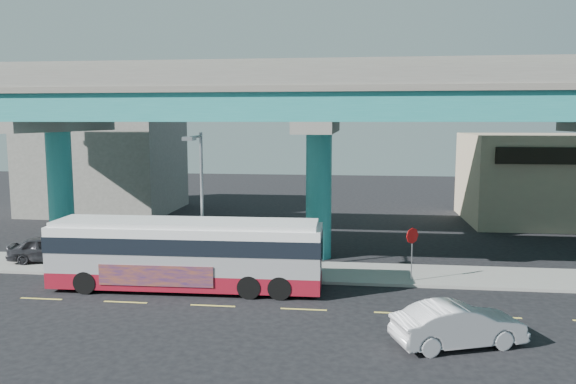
# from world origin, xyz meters

# --- Properties ---
(ground) EXTENTS (120.00, 120.00, 0.00)m
(ground) POSITION_xyz_m (0.00, 0.00, 0.00)
(ground) COLOR black
(ground) RESTS_ON ground
(sidewalk) EXTENTS (70.00, 4.00, 0.15)m
(sidewalk) POSITION_xyz_m (0.00, 5.50, 0.07)
(sidewalk) COLOR gray
(sidewalk) RESTS_ON ground
(lane_markings) EXTENTS (58.00, 0.12, 0.01)m
(lane_markings) POSITION_xyz_m (-0.00, -0.30, 0.01)
(lane_markings) COLOR #D8C64C
(lane_markings) RESTS_ON ground
(viaduct) EXTENTS (52.00, 12.40, 11.70)m
(viaduct) POSITION_xyz_m (-0.00, 9.11, 9.14)
(viaduct) COLOR #217D7C
(viaduct) RESTS_ON ground
(building_beige) EXTENTS (14.00, 10.23, 7.00)m
(building_beige) POSITION_xyz_m (18.00, 22.98, 3.51)
(building_beige) COLOR tan
(building_beige) RESTS_ON ground
(building_concrete) EXTENTS (12.00, 10.00, 9.00)m
(building_concrete) POSITION_xyz_m (-20.00, 24.00, 4.50)
(building_concrete) COLOR gray
(building_concrete) RESTS_ON ground
(transit_bus) EXTENTS (13.08, 3.11, 3.34)m
(transit_bus) POSITION_xyz_m (-5.85, 2.02, 1.83)
(transit_bus) COLOR maroon
(transit_bus) RESTS_ON ground
(sedan) EXTENTS (4.63, 5.78, 1.56)m
(sedan) POSITION_xyz_m (5.88, -3.51, 0.78)
(sedan) COLOR silver
(sedan) RESTS_ON ground
(parked_car) EXTENTS (3.72, 5.02, 1.43)m
(parked_car) POSITION_xyz_m (-15.09, 5.70, 0.87)
(parked_car) COLOR #2D2D32
(parked_car) RESTS_ON sidewalk
(street_lamp) EXTENTS (0.50, 2.41, 7.32)m
(street_lamp) POSITION_xyz_m (-5.61, 3.45, 4.94)
(street_lamp) COLOR gray
(street_lamp) RESTS_ON sidewalk
(stop_sign) EXTENTS (0.64, 0.54, 2.69)m
(stop_sign) POSITION_xyz_m (4.95, 4.18, 2.10)
(stop_sign) COLOR gray
(stop_sign) RESTS_ON sidewalk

